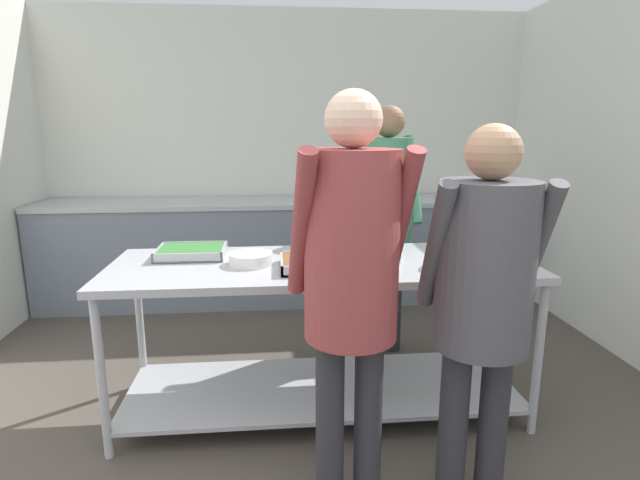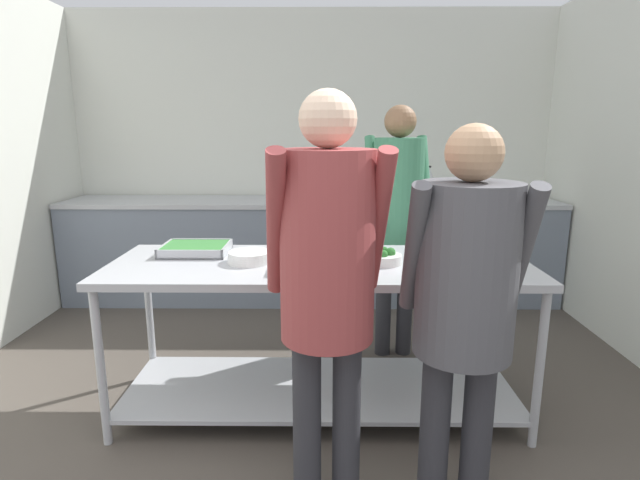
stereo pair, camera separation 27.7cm
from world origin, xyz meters
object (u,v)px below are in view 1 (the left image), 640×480
sauce_pan (459,260)px  water_bottle (406,183)px  plate_stack (251,259)px  cook_behind_counter (387,204)px  guest_serving_left (351,268)px  guest_serving_right (483,285)px  broccoli_bowl (386,256)px  serving_tray_roast (192,252)px  serving_tray_vegetables (323,263)px

sauce_pan → water_bottle: size_ratio=1.42×
plate_stack → cook_behind_counter: cook_behind_counter is taller
guest_serving_left → guest_serving_right: bearing=-0.4°
broccoli_bowl → water_bottle: (0.63, 1.97, 0.18)m
serving_tray_roast → plate_stack: plate_stack is taller
serving_tray_vegetables → guest_serving_right: (0.56, -0.68, 0.08)m
sauce_pan → guest_serving_left: 0.90m
sauce_pan → guest_serving_right: guest_serving_right is taller
guest_serving_left → plate_stack: bearing=117.9°
guest_serving_right → serving_tray_roast: bearing=142.5°
sauce_pan → cook_behind_counter: cook_behind_counter is taller
broccoli_bowl → sauce_pan: broccoli_bowl is taller
cook_behind_counter → water_bottle: size_ratio=5.62×
sauce_pan → guest_serving_right: (-0.13, -0.60, 0.06)m
serving_tray_vegetables → guest_serving_left: 0.70m
serving_tray_vegetables → water_bottle: (0.98, 2.06, 0.19)m
broccoli_bowl → guest_serving_left: (-0.31, -0.76, 0.16)m
serving_tray_roast → water_bottle: (1.70, 1.76, 0.19)m
serving_tray_roast → broccoli_bowl: bearing=-11.6°
plate_stack → guest_serving_right: bearing=-40.0°
plate_stack → sauce_pan: size_ratio=0.55×
serving_tray_vegetables → guest_serving_left: guest_serving_left is taller
sauce_pan → guest_serving_right: 0.62m
serving_tray_roast → plate_stack: (0.34, -0.20, 0.00)m
plate_stack → sauce_pan: bearing=-9.7°
broccoli_bowl → water_bottle: water_bottle is taller
guest_serving_left → guest_serving_right: size_ratio=1.07×
guest_serving_right → water_bottle: guest_serving_right is taller
serving_tray_vegetables → cook_behind_counter: 1.00m
sauce_pan → plate_stack: bearing=170.3°
serving_tray_roast → water_bottle: bearing=46.0°
serving_tray_roast → plate_stack: 0.39m
guest_serving_left → serving_tray_roast: bearing=127.7°
serving_tray_vegetables → sauce_pan: 0.70m
cook_behind_counter → guest_serving_right: bearing=-88.3°
broccoli_bowl → plate_stack: bearing=178.3°
plate_stack → water_bottle: bearing=55.2°
plate_stack → water_bottle: size_ratio=0.78×
broccoli_bowl → guest_serving_left: guest_serving_left is taller
broccoli_bowl → sauce_pan: bearing=-24.9°
broccoli_bowl → cook_behind_counter: (0.17, 0.75, 0.17)m
serving_tray_roast → broccoli_bowl: broccoli_bowl is taller
serving_tray_roast → water_bottle: 2.45m
broccoli_bowl → cook_behind_counter: cook_behind_counter is taller
sauce_pan → guest_serving_left: guest_serving_left is taller
water_bottle → serving_tray_roast: bearing=-134.0°
plate_stack → broccoli_bowl: broccoli_bowl is taller
serving_tray_vegetables → guest_serving_left: size_ratio=0.26×
guest_serving_right → guest_serving_left: bearing=179.6°
water_bottle → cook_behind_counter: bearing=-110.6°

